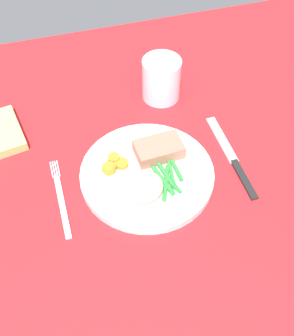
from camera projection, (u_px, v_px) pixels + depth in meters
dining_table at (162, 162)px, 77.83cm from camera, size 120.00×90.00×2.00cm
dinner_plate at (147, 174)px, 73.72cm from camera, size 23.65×23.65×1.60cm
meat_portion at (158, 148)px, 74.91cm from camera, size 8.70×5.71×2.57cm
mashed_potatoes at (142, 187)px, 68.69cm from camera, size 7.05×6.54×3.78cm
carrot_slices at (113, 165)px, 73.31cm from camera, size 4.88×4.45×1.29cm
green_beans at (168, 177)px, 71.94cm from camera, size 4.92×9.72×0.82cm
fork at (61, 198)px, 71.28cm from camera, size 1.44×16.60×0.40cm
knife at (232, 158)px, 76.92cm from camera, size 1.70×20.50×0.64cm
water_glass at (161, 81)px, 85.01cm from camera, size 7.86×7.86×8.81cm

